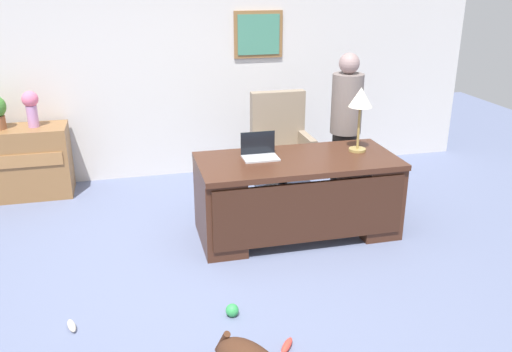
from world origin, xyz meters
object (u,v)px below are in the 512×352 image
(laptop, at_px, (259,151))
(credenza, at_px, (4,164))
(dog_toy_plush, at_px, (72,326))
(dog_toy_ball, at_px, (232,310))
(vase_with_flowers, at_px, (31,106))
(armchair, at_px, (281,151))
(dog_toy_bone, at_px, (287,346))
(desk, at_px, (298,194))
(desk_lamp, at_px, (361,101))
(person_standing, at_px, (345,128))

(laptop, bearing_deg, credenza, 149.37)
(credenza, distance_m, laptop, 2.92)
(credenza, height_order, dog_toy_plush, credenza)
(credenza, xyz_separation_m, dog_toy_ball, (1.96, -2.77, -0.34))
(vase_with_flowers, bearing_deg, dog_toy_ball, -60.01)
(armchair, bearing_deg, dog_toy_bone, -105.34)
(vase_with_flowers, bearing_deg, desk, -33.47)
(credenza, distance_m, desk_lamp, 3.85)
(dog_toy_plush, bearing_deg, person_standing, 32.25)
(laptop, distance_m, desk_lamp, 1.04)
(desk_lamp, distance_m, dog_toy_bone, 2.40)
(credenza, bearing_deg, laptop, -30.63)
(desk_lamp, bearing_deg, desk, -169.89)
(desk, height_order, vase_with_flowers, vase_with_flowers)
(credenza, bearing_deg, dog_toy_ball, -54.69)
(laptop, bearing_deg, desk_lamp, -2.38)
(person_standing, height_order, dog_toy_plush, person_standing)
(credenza, height_order, laptop, laptop)
(dog_toy_ball, bearing_deg, desk, 53.20)
(credenza, height_order, armchair, armchair)
(dog_toy_ball, distance_m, dog_toy_bone, 0.53)
(vase_with_flowers, bearing_deg, credenza, -179.78)
(armchair, xyz_separation_m, dog_toy_bone, (-0.72, -2.62, -0.47))
(desk_lamp, height_order, vase_with_flowers, desk_lamp)
(armchair, xyz_separation_m, dog_toy_ball, (-1.00, -2.17, -0.45))
(desk, relative_size, vase_with_flowers, 4.70)
(dog_toy_bone, bearing_deg, credenza, 124.85)
(dog_toy_ball, distance_m, dog_toy_plush, 1.13)
(credenza, distance_m, dog_toy_bone, 3.93)
(credenza, xyz_separation_m, person_standing, (3.55, -0.94, 0.42))
(laptop, bearing_deg, desk, -24.33)
(credenza, relative_size, desk_lamp, 2.28)
(credenza, xyz_separation_m, vase_with_flowers, (0.36, 0.00, 0.62))
(laptop, relative_size, dog_toy_bone, 1.85)
(vase_with_flowers, relative_size, dog_toy_ball, 4.08)
(dog_toy_ball, height_order, dog_toy_bone, dog_toy_ball)
(desk, xyz_separation_m, dog_toy_plush, (-1.98, -1.03, -0.38))
(credenza, relative_size, vase_with_flowers, 3.56)
(armchair, relative_size, dog_toy_bone, 6.48)
(laptop, height_order, dog_toy_ball, laptop)
(vase_with_flowers, bearing_deg, armchair, -12.93)
(dog_toy_ball, xyz_separation_m, dog_toy_plush, (-1.12, 0.12, -0.02))
(dog_toy_plush, bearing_deg, dog_toy_bone, -22.01)
(armchair, bearing_deg, desk_lamp, -62.46)
(person_standing, bearing_deg, dog_toy_ball, -131.02)
(vase_with_flowers, xyz_separation_m, dog_toy_bone, (1.88, -3.22, -0.98))
(person_standing, distance_m, desk_lamp, 0.71)
(laptop, xyz_separation_m, dog_toy_plush, (-1.65, -1.18, -0.78))
(armchair, bearing_deg, dog_toy_ball, -114.62)
(desk_lamp, bearing_deg, dog_toy_plush, -156.31)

